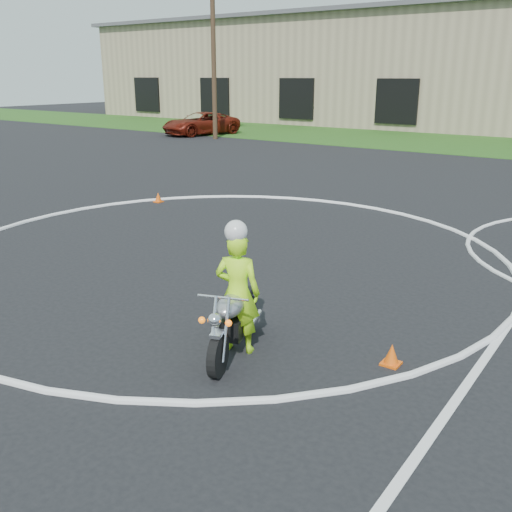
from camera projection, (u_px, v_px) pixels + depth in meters
The scene contains 8 objects.
ground at pixel (115, 294), 10.12m from camera, with size 120.00×120.00×0.00m, color black.
grass_strip at pixel (498, 146), 31.04m from camera, with size 120.00×10.00×0.02m, color #1E4714.
course_markings at pixel (339, 255), 12.29m from camera, with size 19.05×19.05×0.12m.
primary_motorcycle at pixel (233, 321), 7.82m from camera, with size 0.87×1.87×1.03m.
rider_primary_grp at pixel (238, 289), 7.80m from camera, with size 0.73×0.61×1.90m.
pickup_grp at pixel (201, 124), 36.88m from camera, with size 3.58×5.57×1.43m.
traffic_cones at pixel (476, 296), 9.69m from camera, with size 20.05×11.51×0.30m.
warehouse at pixel (326, 70), 49.83m from camera, with size 41.00×17.00×8.30m.
Camera 1 is at (7.53, -6.22, 3.72)m, focal length 40.00 mm.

